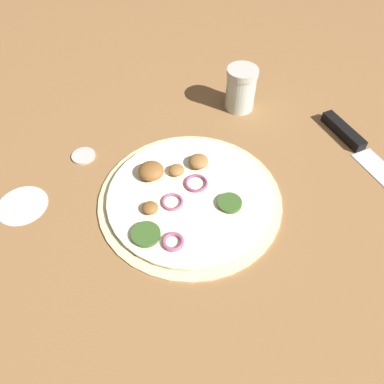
% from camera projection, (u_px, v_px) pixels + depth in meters
% --- Properties ---
extents(ground_plane, '(3.00, 3.00, 0.00)m').
position_uv_depth(ground_plane, '(192.00, 199.00, 0.57)').
color(ground_plane, olive).
extents(pizza, '(0.28, 0.28, 0.03)m').
position_uv_depth(pizza, '(190.00, 196.00, 0.57)').
color(pizza, beige).
rests_on(pizza, ground_plane).
extents(knife, '(0.15, 0.28, 0.02)m').
position_uv_depth(knife, '(365.00, 151.00, 0.63)').
color(knife, silver).
rests_on(knife, ground_plane).
extents(spice_jar, '(0.06, 0.06, 0.08)m').
position_uv_depth(spice_jar, '(242.00, 89.00, 0.69)').
color(spice_jar, silver).
rests_on(spice_jar, ground_plane).
extents(loose_cap, '(0.04, 0.04, 0.01)m').
position_uv_depth(loose_cap, '(85.00, 155.00, 0.63)').
color(loose_cap, beige).
rests_on(loose_cap, ground_plane).
extents(flour_patch, '(0.08, 0.08, 0.00)m').
position_uv_depth(flour_patch, '(24.00, 205.00, 0.56)').
color(flour_patch, white).
rests_on(flour_patch, ground_plane).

